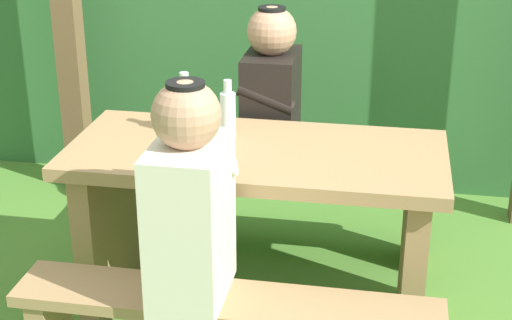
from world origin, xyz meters
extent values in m
plane|color=#4C7D2F|center=(0.00, 0.00, 0.00)|extent=(12.00, 12.00, 0.00)
cube|color=#9E7A51|center=(0.00, 0.00, 0.70)|extent=(1.40, 0.64, 0.05)
cube|color=#9E7A51|center=(-0.60, 0.00, 0.34)|extent=(0.08, 0.54, 0.67)
cube|color=#9E7A51|center=(0.60, 0.00, 0.34)|extent=(0.08, 0.54, 0.67)
cube|color=#9E7A51|center=(0.00, -0.55, 0.40)|extent=(1.40, 0.24, 0.04)
cube|color=#9E7A51|center=(0.00, 0.55, 0.40)|extent=(1.40, 0.24, 0.04)
cube|color=#9E7A51|center=(-0.62, 0.55, 0.19)|extent=(0.07, 0.22, 0.38)
cube|color=#9E7A51|center=(0.62, 0.55, 0.19)|extent=(0.07, 0.22, 0.38)
cube|color=silver|center=(-0.11, -0.55, 0.68)|extent=(0.22, 0.34, 0.52)
sphere|color=tan|center=(-0.11, -0.55, 1.04)|extent=(0.21, 0.21, 0.21)
cylinder|color=black|center=(-0.11, -0.55, 1.13)|extent=(0.12, 0.12, 0.02)
cylinder|color=silver|center=(-0.11, -0.41, 0.79)|extent=(0.25, 0.07, 0.15)
cube|color=black|center=(-0.03, 0.55, 0.68)|extent=(0.22, 0.34, 0.52)
sphere|color=tan|center=(-0.03, 0.55, 1.04)|extent=(0.21, 0.21, 0.21)
cylinder|color=black|center=(-0.03, 0.55, 1.13)|extent=(0.12, 0.12, 0.02)
cylinder|color=black|center=(-0.03, 0.41, 0.79)|extent=(0.25, 0.07, 0.15)
cylinder|color=silver|center=(-0.26, -0.03, 0.77)|extent=(0.07, 0.07, 0.09)
cylinder|color=silver|center=(-0.30, 0.11, 0.81)|extent=(0.07, 0.07, 0.17)
cylinder|color=silver|center=(-0.30, 0.11, 0.93)|extent=(0.03, 0.03, 0.07)
cylinder|color=silver|center=(-0.13, 0.10, 0.81)|extent=(0.06, 0.06, 0.18)
cylinder|color=silver|center=(-0.13, 0.10, 0.93)|extent=(0.03, 0.03, 0.05)
cube|color=silver|center=(-0.10, -0.10, 0.73)|extent=(0.12, 0.16, 0.01)
camera|label=1|loc=(0.48, -2.65, 1.80)|focal=55.14mm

